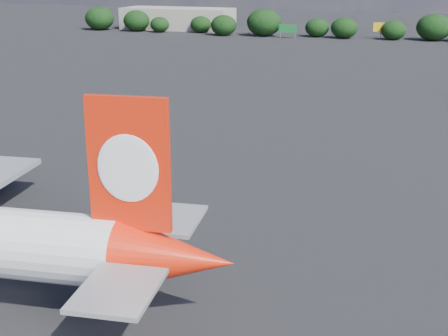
% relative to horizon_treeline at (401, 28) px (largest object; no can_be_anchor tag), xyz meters
% --- Properties ---
extents(ground, '(500.00, 500.00, 0.00)m').
position_rel_horizon_treeline_xyz_m(ground, '(-18.35, -120.30, -4.09)').
color(ground, black).
rests_on(ground, ground).
extents(terminal_building, '(42.00, 16.00, 8.00)m').
position_rel_horizon_treeline_xyz_m(terminal_building, '(-83.35, 11.70, -0.09)').
color(terminal_building, gray).
rests_on(terminal_building, ground).
extents(highway_sign, '(6.00, 0.30, 4.50)m').
position_rel_horizon_treeline_xyz_m(highway_sign, '(-36.35, -4.30, -0.96)').
color(highway_sign, '#156B2B').
rests_on(highway_sign, ground).
extents(billboard_yellow, '(5.00, 0.30, 5.50)m').
position_rel_horizon_treeline_xyz_m(billboard_yellow, '(-6.35, 1.70, -0.22)').
color(billboard_yellow, yellow).
rests_on(billboard_yellow, ground).
extents(horizon_treeline, '(210.93, 16.61, 9.33)m').
position_rel_horizon_treeline_xyz_m(horizon_treeline, '(0.00, 0.00, 0.00)').
color(horizon_treeline, black).
rests_on(horizon_treeline, ground).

